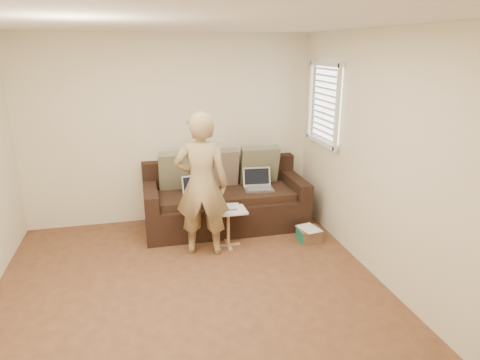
{
  "coord_description": "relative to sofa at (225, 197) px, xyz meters",
  "views": [
    {
      "loc": [
        -0.42,
        -3.6,
        2.42
      ],
      "look_at": [
        0.8,
        1.4,
        0.78
      ],
      "focal_mm": 31.58,
      "sensor_mm": 36.0,
      "label": 1
    }
  ],
  "objects": [
    {
      "name": "floor",
      "position": [
        -0.68,
        -1.77,
        -0.42
      ],
      "size": [
        4.5,
        4.5,
        0.0
      ],
      "primitive_type": "plane",
      "color": "#55301F",
      "rests_on": "ground"
    },
    {
      "name": "ceiling",
      "position": [
        -0.68,
        -1.77,
        2.18
      ],
      "size": [
        4.5,
        4.5,
        0.0
      ],
      "primitive_type": "plane",
      "rotation": [
        3.14,
        0.0,
        0.0
      ],
      "color": "white",
      "rests_on": "wall_back"
    },
    {
      "name": "wall_back",
      "position": [
        -0.68,
        0.48,
        0.87
      ],
      "size": [
        4.0,
        0.0,
        4.0
      ],
      "primitive_type": "plane",
      "rotation": [
        1.57,
        0.0,
        0.0
      ],
      "color": "beige",
      "rests_on": "ground"
    },
    {
      "name": "wall_front",
      "position": [
        -0.68,
        -4.03,
        0.87
      ],
      "size": [
        4.0,
        0.0,
        4.0
      ],
      "primitive_type": "plane",
      "rotation": [
        -1.57,
        0.0,
        0.0
      ],
      "color": "beige",
      "rests_on": "ground"
    },
    {
      "name": "wall_right",
      "position": [
        1.32,
        -1.77,
        0.87
      ],
      "size": [
        0.0,
        4.5,
        4.5
      ],
      "primitive_type": "plane",
      "rotation": [
        1.57,
        0.0,
        -1.57
      ],
      "color": "beige",
      "rests_on": "ground"
    },
    {
      "name": "window_blinds",
      "position": [
        1.27,
        -0.27,
        1.28
      ],
      "size": [
        0.12,
        0.88,
        1.08
      ],
      "primitive_type": null,
      "color": "white",
      "rests_on": "wall_right"
    },
    {
      "name": "sofa",
      "position": [
        0.0,
        0.0,
        0.0
      ],
      "size": [
        2.2,
        0.95,
        0.85
      ],
      "primitive_type": null,
      "color": "black",
      "rests_on": "ground"
    },
    {
      "name": "pillow_left",
      "position": [
        -0.6,
        0.2,
        0.37
      ],
      "size": [
        0.55,
        0.29,
        0.57
      ],
      "primitive_type": null,
      "rotation": [
        0.28,
        0.0,
        0.0
      ],
      "color": "#696A4E",
      "rests_on": "sofa"
    },
    {
      "name": "pillow_mid",
      "position": [
        -0.05,
        0.21,
        0.37
      ],
      "size": [
        0.55,
        0.27,
        0.57
      ],
      "primitive_type": null,
      "rotation": [
        0.24,
        0.0,
        0.0
      ],
      "color": "#6D594E",
      "rests_on": "sofa"
    },
    {
      "name": "pillow_right",
      "position": [
        0.55,
        0.23,
        0.37
      ],
      "size": [
        0.55,
        0.28,
        0.57
      ],
      "primitive_type": null,
      "rotation": [
        0.26,
        0.0,
        0.0
      ],
      "color": "#696A4E",
      "rests_on": "sofa"
    },
    {
      "name": "laptop_silver",
      "position": [
        0.46,
        -0.07,
        0.1
      ],
      "size": [
        0.42,
        0.32,
        0.26
      ],
      "primitive_type": null,
      "rotation": [
        0.0,
        0.0,
        -0.09
      ],
      "color": "#B7BABC",
      "rests_on": "sofa"
    },
    {
      "name": "laptop_white",
      "position": [
        -0.4,
        -0.06,
        0.1
      ],
      "size": [
        0.37,
        0.3,
        0.24
      ],
      "primitive_type": null,
      "rotation": [
        0.0,
        0.0,
        0.22
      ],
      "color": "white",
      "rests_on": "sofa"
    },
    {
      "name": "person",
      "position": [
        -0.43,
        -0.73,
        0.45
      ],
      "size": [
        0.72,
        0.56,
        1.74
      ],
      "primitive_type": "imported",
      "rotation": [
        0.0,
        0.0,
        2.91
      ],
      "color": "#9D9356",
      "rests_on": "ground"
    },
    {
      "name": "side_table",
      "position": [
        -0.09,
        -0.62,
        -0.18
      ],
      "size": [
        0.44,
        0.31,
        0.49
      ],
      "primitive_type": null,
      "color": "silver",
      "rests_on": "ground"
    },
    {
      "name": "drinking_glass",
      "position": [
        -0.22,
        -0.58,
        0.12
      ],
      "size": [
        0.07,
        0.07,
        0.12
      ],
      "primitive_type": null,
      "color": "silver",
      "rests_on": "side_table"
    },
    {
      "name": "scissors",
      "position": [
        -0.07,
        -0.66,
        0.07
      ],
      "size": [
        0.2,
        0.14,
        0.02
      ],
      "primitive_type": null,
      "rotation": [
        0.0,
        0.0,
        0.27
      ],
      "color": "silver",
      "rests_on": "side_table"
    },
    {
      "name": "paper_on_table",
      "position": [
        -0.04,
        -0.56,
        0.06
      ],
      "size": [
        0.25,
        0.33,
        0.0
      ],
      "primitive_type": null,
      "rotation": [
        0.0,
        0.0,
        -0.14
      ],
      "color": "white",
      "rests_on": "side_table"
    },
    {
      "name": "striped_box",
      "position": [
        0.95,
        -0.74,
        -0.34
      ],
      "size": [
        0.28,
        0.28,
        0.18
      ],
      "primitive_type": null,
      "color": "red",
      "rests_on": "ground"
    }
  ]
}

